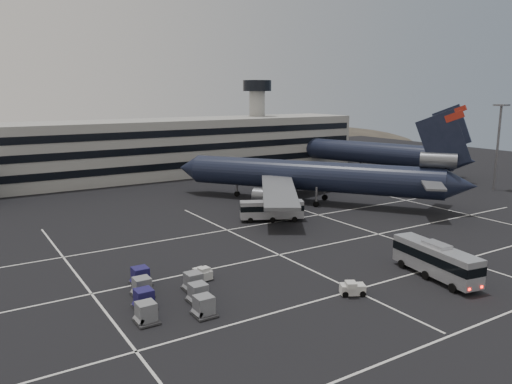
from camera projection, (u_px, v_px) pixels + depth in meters
ground at (335, 255)px, 64.69m from camera, size 260.00×260.00×0.00m
lane_markings at (336, 252)px, 65.78m from camera, size 90.00×55.62×0.01m
terminal at (131, 150)px, 120.75m from camera, size 125.00×26.00×24.00m
hills at (106, 169)px, 217.41m from camera, size 352.00×180.00×44.00m
lightpole_right at (499, 135)px, 105.14m from camera, size 2.40×2.40×18.28m
trijet_main at (313, 176)px, 94.17m from camera, size 39.85×49.69×18.08m
trijet_far at (364, 151)px, 131.09m from camera, size 26.60×56.16×18.08m
bus_near at (436, 259)px, 56.40m from camera, size 4.49×11.98×4.13m
bus_far at (272, 209)px, 81.56m from camera, size 10.36×6.77×3.66m
tug_a at (203, 273)px, 56.45m from camera, size 1.71×2.49×1.48m
tug_b at (353, 288)px, 51.98m from camera, size 2.89×2.50×1.60m
uld_cluster at (167, 293)px, 50.11m from camera, size 9.54×13.55×1.98m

